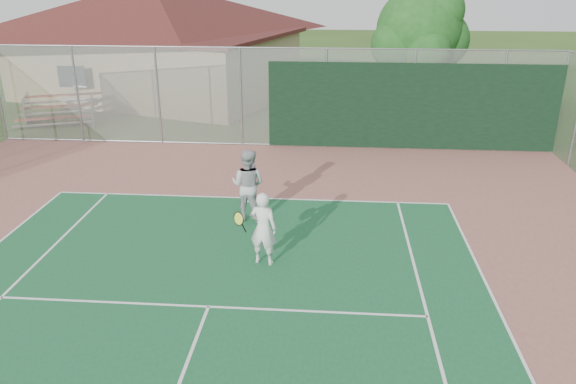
% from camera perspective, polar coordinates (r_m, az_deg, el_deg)
% --- Properties ---
extents(back_fence, '(20.08, 0.11, 3.53)m').
position_cam_1_polar(back_fence, '(20.01, 4.14, 9.13)').
color(back_fence, gray).
rests_on(back_fence, ground).
extents(clubhouse, '(15.55, 12.62, 5.82)m').
position_cam_1_polar(clubhouse, '(29.50, -13.42, 15.19)').
color(clubhouse, tan).
rests_on(clubhouse, ground).
extents(bleachers, '(3.54, 2.70, 1.11)m').
position_cam_1_polar(bleachers, '(25.39, -22.22, 7.78)').
color(bleachers, '#963822').
rests_on(bleachers, ground).
extents(tree, '(3.98, 3.77, 5.55)m').
position_cam_1_polar(tree, '(23.81, 13.35, 15.47)').
color(tree, '#321F12').
rests_on(tree, ground).
extents(player_white_front, '(0.98, 0.71, 1.65)m').
position_cam_1_polar(player_white_front, '(12.01, -2.59, -3.79)').
color(player_white_front, silver).
rests_on(player_white_front, ground).
extents(player_grey_back, '(1.04, 0.90, 1.85)m').
position_cam_1_polar(player_grey_back, '(14.16, -4.08, 0.66)').
color(player_grey_back, '#ACAEB1').
rests_on(player_grey_back, ground).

